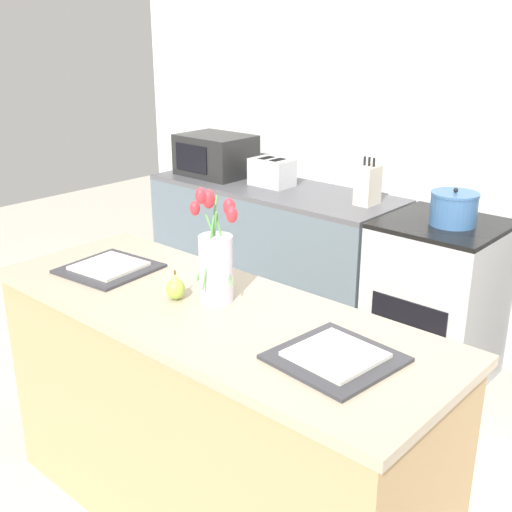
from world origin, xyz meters
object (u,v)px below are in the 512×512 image
at_px(pear_figurine, 176,288).
at_px(knife_block, 368,185).
at_px(toaster, 272,172).
at_px(stove_range, 436,301).
at_px(microwave, 216,155).
at_px(cooking_pot, 454,209).
at_px(plate_setting_left, 109,268).
at_px(plate_setting_right, 335,357).
at_px(flower_vase, 216,261).

bearing_deg(pear_figurine, knife_block, 98.76).
relative_size(toaster, knife_block, 1.04).
distance_m(stove_range, knife_block, 0.74).
bearing_deg(knife_block, microwave, -178.29).
relative_size(toaster, cooking_pot, 1.16).
bearing_deg(microwave, pear_figurine, -48.71).
height_order(pear_figurine, plate_setting_left, pear_figurine).
distance_m(cooking_pot, knife_block, 0.54).
relative_size(pear_figurine, plate_setting_right, 0.31).
bearing_deg(microwave, cooking_pot, -0.28).
height_order(cooking_pot, knife_block, knife_block).
xyz_separation_m(stove_range, knife_block, (-0.49, 0.03, 0.56)).
relative_size(flower_vase, toaster, 1.54).
bearing_deg(microwave, stove_range, 0.02).
xyz_separation_m(flower_vase, microwave, (-1.55, 1.54, -0.05)).
relative_size(plate_setting_left, plate_setting_right, 1.00).
height_order(plate_setting_right, microwave, microwave).
height_order(flower_vase, plate_setting_right, flower_vase).
relative_size(plate_setting_left, cooking_pot, 1.48).
relative_size(flower_vase, pear_figurine, 3.88).
xyz_separation_m(plate_setting_left, plate_setting_right, (1.10, 0.00, 0.00)).
xyz_separation_m(pear_figurine, knife_block, (-0.26, 1.67, 0.03)).
xyz_separation_m(plate_setting_left, cooking_pot, (0.70, 1.61, 0.04)).
height_order(stove_range, microwave, microwave).
height_order(plate_setting_left, toaster, toaster).
bearing_deg(pear_figurine, flower_vase, 38.98).
relative_size(stove_range, knife_block, 3.30).
xyz_separation_m(flower_vase, knife_block, (-0.37, 1.57, -0.07)).
xyz_separation_m(stove_range, microwave, (-1.67, -0.00, 0.58)).
bearing_deg(cooking_pot, pear_figurine, -99.84).
height_order(flower_vase, cooking_pot, flower_vase).
relative_size(flower_vase, microwave, 0.90).
xyz_separation_m(plate_setting_left, toaster, (-0.53, 1.63, 0.04)).
distance_m(flower_vase, microwave, 2.18).
height_order(plate_setting_left, plate_setting_right, same).
height_order(stove_range, flower_vase, flower_vase).
relative_size(pear_figurine, knife_block, 0.41).
xyz_separation_m(pear_figurine, plate_setting_right, (0.68, 0.02, -0.03)).
bearing_deg(pear_figurine, toaster, 119.96).
distance_m(pear_figurine, knife_block, 1.69).
distance_m(plate_setting_left, knife_block, 1.66).
relative_size(stove_range, plate_setting_left, 2.49).
relative_size(stove_range, flower_vase, 2.07).
distance_m(flower_vase, pear_figurine, 0.18).
xyz_separation_m(plate_setting_left, knife_block, (0.16, 1.65, 0.07)).
bearing_deg(plate_setting_right, knife_block, 119.63).
height_order(stove_range, plate_setting_right, plate_setting_right).
xyz_separation_m(cooking_pot, knife_block, (-0.54, 0.04, 0.03)).
relative_size(flower_vase, knife_block, 1.59).
height_order(pear_figurine, cooking_pot, cooking_pot).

